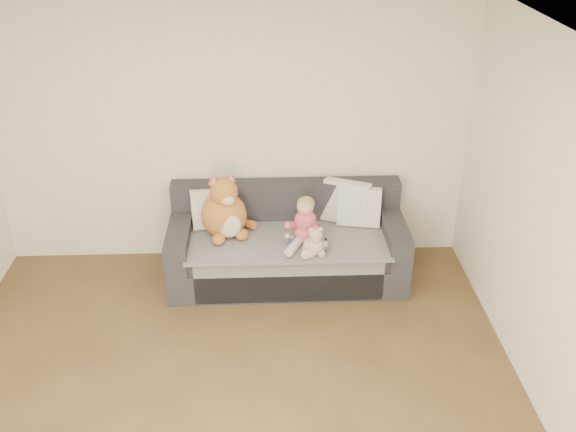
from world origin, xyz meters
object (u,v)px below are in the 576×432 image
object	(u,v)px
sofa	(287,247)
plush_cat	(225,212)
teddy_bear	(316,244)
sippy_cup	(292,240)
toddler	(304,224)

from	to	relation	value
sofa	plush_cat	xyz separation A→B (m)	(-0.57, -0.01, 0.40)
sofa	teddy_bear	bearing A→B (deg)	-59.77
plush_cat	sippy_cup	world-z (taller)	plush_cat
sofa	teddy_bear	size ratio (longest dim) A/B	8.01
toddler	plush_cat	distance (m)	0.75
plush_cat	teddy_bear	xyz separation A→B (m)	(0.81, -0.39, -0.13)
toddler	sippy_cup	distance (m)	0.18
sofa	plush_cat	world-z (taller)	plush_cat
plush_cat	teddy_bear	size ratio (longest dim) A/B	2.36
sofa	plush_cat	distance (m)	0.70
sofa	toddler	bearing A→B (deg)	-52.29
sofa	sippy_cup	world-z (taller)	sofa
plush_cat	sofa	bearing A→B (deg)	-19.12
toddler	teddy_bear	size ratio (longest dim) A/B	1.68
toddler	sofa	bearing A→B (deg)	144.22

